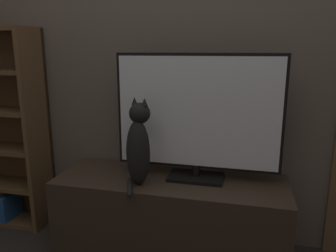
# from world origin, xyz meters

# --- Properties ---
(wall_back) EXTENTS (4.80, 0.05, 2.60)m
(wall_back) POSITION_xyz_m (0.00, 1.22, 1.30)
(wall_back) COLOR #60564C
(wall_back) RESTS_ON ground_plane
(tv_stand) EXTENTS (1.42, 0.48, 0.50)m
(tv_stand) POSITION_xyz_m (0.00, 0.94, 0.25)
(tv_stand) COLOR #33281E
(tv_stand) RESTS_ON ground_plane
(tv) EXTENTS (1.00, 0.20, 0.76)m
(tv) POSITION_xyz_m (0.15, 0.99, 0.89)
(tv) COLOR black
(tv) RESTS_ON tv_stand
(cat) EXTENTS (0.17, 0.30, 0.52)m
(cat) POSITION_xyz_m (-0.16, 0.83, 0.74)
(cat) COLOR black
(cat) RESTS_ON tv_stand
(bookshelf) EXTENTS (0.71, 0.28, 1.43)m
(bookshelf) POSITION_xyz_m (-1.34, 1.09, 0.64)
(bookshelf) COLOR brown
(bookshelf) RESTS_ON ground_plane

